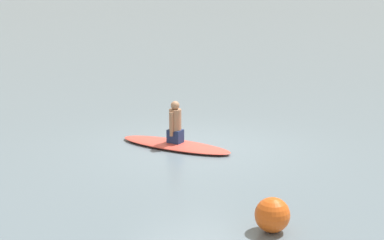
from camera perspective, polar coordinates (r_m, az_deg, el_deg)
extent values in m
plane|color=slate|center=(13.60, 0.50, -2.52)|extent=(400.00, 400.00, 0.00)
ellipsoid|color=#D84C3F|center=(13.64, -1.51, -2.24)|extent=(1.82, 2.74, 0.11)
cube|color=navy|center=(13.58, -1.51, -1.46)|extent=(0.35, 0.37, 0.28)
cylinder|color=#9E7051|center=(13.50, -1.52, 0.00)|extent=(0.35, 0.35, 0.47)
sphere|color=#9E7051|center=(13.43, -1.53, 1.32)|extent=(0.19, 0.19, 0.19)
cylinder|color=#9E7051|center=(13.64, -1.17, -0.11)|extent=(0.10, 0.10, 0.51)
cylinder|color=#9E7051|center=(13.38, -1.88, -0.39)|extent=(0.10, 0.10, 0.51)
sphere|color=#E55919|center=(9.39, 7.24, -8.47)|extent=(0.52, 0.52, 0.52)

